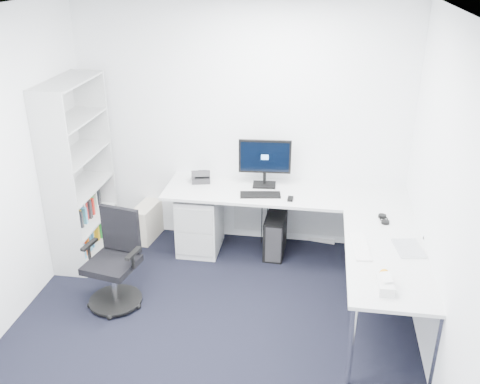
# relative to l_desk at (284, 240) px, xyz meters

# --- Properties ---
(ground) EXTENTS (4.20, 4.20, 0.00)m
(ground) POSITION_rel_l_desk_xyz_m (-0.55, -1.40, -0.38)
(ground) COLOR black
(ceiling) EXTENTS (4.20, 4.20, 0.00)m
(ceiling) POSITION_rel_l_desk_xyz_m (-0.55, -1.40, 2.32)
(ceiling) COLOR white
(wall_back) EXTENTS (3.60, 0.02, 2.70)m
(wall_back) POSITION_rel_l_desk_xyz_m (-0.55, 0.70, 0.97)
(wall_back) COLOR white
(wall_back) RESTS_ON ground
(wall_right) EXTENTS (0.02, 4.20, 2.70)m
(wall_right) POSITION_rel_l_desk_xyz_m (1.25, -1.40, 0.97)
(wall_right) COLOR white
(wall_right) RESTS_ON ground
(l_desk) EXTENTS (2.61, 1.46, 0.76)m
(l_desk) POSITION_rel_l_desk_xyz_m (0.00, 0.00, 0.00)
(l_desk) COLOR silver
(l_desk) RESTS_ON ground
(drawer_pedestal) EXTENTS (0.44, 0.55, 0.67)m
(drawer_pedestal) POSITION_rel_l_desk_xyz_m (-0.96, 0.34, -0.04)
(drawer_pedestal) COLOR silver
(drawer_pedestal) RESTS_ON ground
(bookshelf) EXTENTS (0.38, 0.97, 1.94)m
(bookshelf) POSITION_rel_l_desk_xyz_m (-2.17, 0.05, 0.59)
(bookshelf) COLOR #B0B3B2
(bookshelf) RESTS_ON ground
(task_chair) EXTENTS (0.61, 0.61, 0.93)m
(task_chair) POSITION_rel_l_desk_xyz_m (-1.53, -0.81, 0.08)
(task_chair) COLOR black
(task_chair) RESTS_ON ground
(black_pc_tower) EXTENTS (0.23, 0.48, 0.46)m
(black_pc_tower) POSITION_rel_l_desk_xyz_m (-0.12, 0.37, -0.15)
(black_pc_tower) COLOR black
(black_pc_tower) RESTS_ON ground
(beige_pc_tower) EXTENTS (0.26, 0.46, 0.42)m
(beige_pc_tower) POSITION_rel_l_desk_xyz_m (-1.62, 0.48, -0.17)
(beige_pc_tower) COLOR beige
(beige_pc_tower) RESTS_ON ground
(power_strip) EXTENTS (0.36, 0.12, 0.04)m
(power_strip) POSITION_rel_l_desk_xyz_m (0.37, 0.71, -0.36)
(power_strip) COLOR silver
(power_strip) RESTS_ON ground
(monitor) EXTENTS (0.57, 0.21, 0.53)m
(monitor) POSITION_rel_l_desk_xyz_m (-0.26, 0.47, 0.65)
(monitor) COLOR black
(monitor) RESTS_ON l_desk
(black_keyboard) EXTENTS (0.44, 0.21, 0.02)m
(black_keyboard) POSITION_rel_l_desk_xyz_m (-0.27, 0.21, 0.39)
(black_keyboard) COLOR black
(black_keyboard) RESTS_ON l_desk
(mouse) EXTENTS (0.06, 0.09, 0.03)m
(mouse) POSITION_rel_l_desk_xyz_m (0.04, 0.15, 0.40)
(mouse) COLOR black
(mouse) RESTS_ON l_desk
(desk_phone) EXTENTS (0.24, 0.24, 0.14)m
(desk_phone) POSITION_rel_l_desk_xyz_m (-0.97, 0.49, 0.45)
(desk_phone) COLOR #28272A
(desk_phone) RESTS_ON l_desk
(laptop) EXTENTS (0.37, 0.36, 0.23)m
(laptop) POSITION_rel_l_desk_xyz_m (1.11, -0.67, 0.49)
(laptop) COLOR silver
(laptop) RESTS_ON l_desk
(white_keyboard) EXTENTS (0.18, 0.48, 0.02)m
(white_keyboard) POSITION_rel_l_desk_xyz_m (0.70, -0.70, 0.39)
(white_keyboard) COLOR silver
(white_keyboard) RESTS_ON l_desk
(headphones) EXTENTS (0.14, 0.20, 0.05)m
(headphones) POSITION_rel_l_desk_xyz_m (0.94, -0.16, 0.41)
(headphones) COLOR black
(headphones) RESTS_ON l_desk
(orange_fruit) EXTENTS (0.08, 0.08, 0.08)m
(orange_fruit) POSITION_rel_l_desk_xyz_m (0.86, -1.15, 0.42)
(orange_fruit) COLOR orange
(orange_fruit) RESTS_ON l_desk
(tissue_box) EXTENTS (0.12, 0.22, 0.08)m
(tissue_box) POSITION_rel_l_desk_xyz_m (0.85, -1.31, 0.42)
(tissue_box) COLOR silver
(tissue_box) RESTS_ON l_desk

